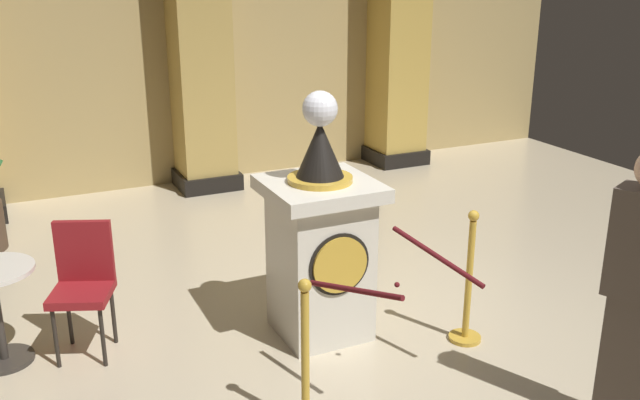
{
  "coord_description": "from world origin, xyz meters",
  "views": [
    {
      "loc": [
        -2.31,
        -4.06,
        2.67
      ],
      "look_at": [
        -0.28,
        0.27,
        1.06
      ],
      "focal_mm": 39.53,
      "sensor_mm": 36.0,
      "label": 1
    }
  ],
  "objects": [
    {
      "name": "stanchion_near",
      "position": [
        -0.85,
        -0.76,
        0.34
      ],
      "size": [
        0.24,
        0.24,
        0.98
      ],
      "color": "gold",
      "rests_on": "ground_plane"
    },
    {
      "name": "column_centre_rear",
      "position": [
        0.0,
        4.24,
        1.89
      ],
      "size": [
        0.77,
        0.77,
        3.8
      ],
      "color": "black",
      "rests_on": "ground_plane"
    },
    {
      "name": "stanchion_far",
      "position": [
        0.65,
        -0.31,
        0.36
      ],
      "size": [
        0.24,
        0.24,
        1.03
      ],
      "color": "gold",
      "rests_on": "ground_plane"
    },
    {
      "name": "back_wall",
      "position": [
        0.0,
        4.63,
        1.98
      ],
      "size": [
        10.89,
        0.16,
        3.96
      ],
      "primitive_type": "cube",
      "color": "tan",
      "rests_on": "ground_plane"
    },
    {
      "name": "velvet_rope",
      "position": [
        -0.1,
        -0.53,
        0.79
      ],
      "size": [
        1.01,
        1.0,
        0.22
      ],
      "color": "#591419"
    },
    {
      "name": "cafe_chair_red",
      "position": [
        -1.9,
        0.74,
        0.57
      ],
      "size": [
        0.52,
        0.52,
        0.96
      ],
      "color": "black",
      "rests_on": "ground_plane"
    },
    {
      "name": "column_right",
      "position": [
        2.75,
        4.24,
        1.89
      ],
      "size": [
        0.76,
        0.76,
        3.8
      ],
      "color": "black",
      "rests_on": "ground_plane"
    },
    {
      "name": "pedestal_clock",
      "position": [
        -0.28,
        0.27,
        0.73
      ],
      "size": [
        0.78,
        0.78,
        1.85
      ],
      "color": "silver",
      "rests_on": "ground_plane"
    },
    {
      "name": "ground_plane",
      "position": [
        0.0,
        0.0,
        0.0
      ],
      "size": [
        10.89,
        10.89,
        0.0
      ],
      "primitive_type": "plane",
      "color": "beige"
    },
    {
      "name": "bystander_guest",
      "position": [
        0.88,
        -1.54,
        0.93
      ],
      "size": [
        0.35,
        0.42,
        1.73
      ],
      "color": "brown",
      "rests_on": "ground_plane"
    }
  ]
}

